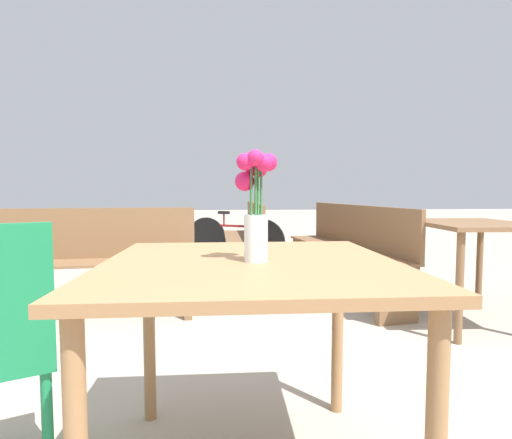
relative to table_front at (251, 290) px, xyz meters
name	(u,v)px	position (x,y,z in m)	size (l,w,h in m)	color
table_front	(251,290)	(0.00, 0.00, 0.00)	(0.95, 0.96, 0.76)	#9E7047
flower_vase	(256,205)	(0.01, -0.02, 0.28)	(0.13, 0.12, 0.35)	silver
bench_near	(349,244)	(1.12, 2.46, -0.18)	(0.67, 2.02, 0.85)	brown
bench_middle	(247,236)	(0.19, 3.29, -0.19)	(0.39, 1.74, 0.85)	brown
bench_far	(65,257)	(-1.31, 1.87, -0.18)	(2.00, 0.55, 0.85)	brown
table_back	(472,239)	(1.72, 1.48, -0.03)	(0.74, 0.89, 0.76)	brown
bicycle	(234,239)	(0.06, 4.25, -0.34)	(1.34, 0.75, 0.71)	black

